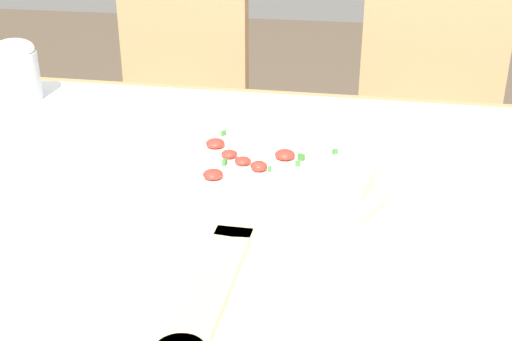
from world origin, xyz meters
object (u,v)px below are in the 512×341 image
at_px(chair_left, 174,114).
at_px(flour_cup, 17,70).
at_px(chair_right, 424,130).
at_px(pizza, 260,165).
at_px(pizza_peel, 257,185).

distance_m(chair_left, flour_cup, 0.62).
distance_m(chair_left, chair_right, 0.69).
relative_size(pizza, chair_right, 0.35).
relative_size(pizza_peel, pizza, 1.88).
bearing_deg(chair_right, pizza_peel, -101.92).
relative_size(pizza_peel, chair_left, 0.66).
relative_size(chair_right, flour_cup, 7.48).
height_order(pizza, chair_right, chair_right).
bearing_deg(chair_left, flour_cup, -99.36).
bearing_deg(pizza_peel, chair_right, 71.32).
distance_m(pizza_peel, pizza, 0.03).
xyz_separation_m(chair_right, flour_cup, (-0.83, -0.54, 0.27)).
xyz_separation_m(pizza, chair_right, (0.29, 0.82, -0.23)).
bearing_deg(flour_cup, pizza_peel, -29.85).
distance_m(pizza, chair_right, 0.90).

